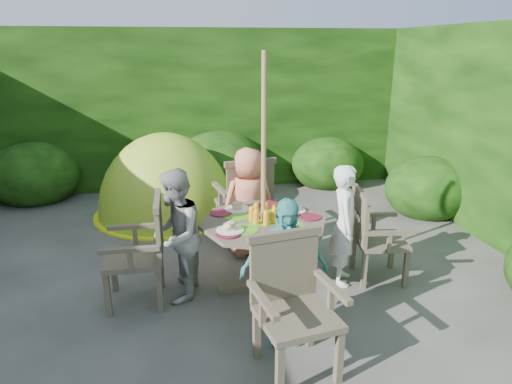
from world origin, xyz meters
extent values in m
plane|color=#413E3A|center=(0.00, 0.00, 0.00)|extent=(60.00, 60.00, 0.00)
cube|color=black|center=(0.00, 4.00, 1.25)|extent=(9.00, 1.00, 2.50)
cylinder|color=#443B2C|center=(0.71, 0.12, 0.33)|extent=(0.12, 0.12, 0.66)
cube|color=#443B2C|center=(0.71, 0.12, 0.03)|extent=(0.87, 0.11, 0.06)
cube|color=#443B2C|center=(0.71, 0.12, 0.03)|extent=(0.11, 0.87, 0.06)
cylinder|color=#443B2C|center=(0.71, 0.12, 0.68)|extent=(1.22, 1.22, 0.04)
cylinder|color=#4EB61F|center=(0.50, -0.05, 0.70)|extent=(0.27, 0.27, 0.00)
cylinder|color=#4EB61F|center=(0.92, -0.05, 0.70)|extent=(0.27, 0.27, 0.00)
cylinder|color=#4EB61F|center=(0.49, 0.29, 0.70)|extent=(0.27, 0.27, 0.00)
cylinder|color=#4EB61F|center=(0.92, 0.30, 0.70)|extent=(0.27, 0.27, 0.00)
cylinder|color=#4EB61F|center=(0.71, 0.12, 0.70)|extent=(0.27, 0.27, 0.00)
cylinder|color=white|center=(1.04, 0.32, 0.71)|extent=(0.24, 0.24, 0.01)
cylinder|color=white|center=(0.51, 0.46, 0.71)|extent=(0.24, 0.24, 0.01)
cylinder|color=white|center=(0.38, -0.08, 0.71)|extent=(0.24, 0.24, 0.01)
cylinder|color=white|center=(0.91, -0.21, 0.71)|extent=(0.24, 0.24, 0.01)
cylinder|color=red|center=(1.15, 0.13, 0.71)|extent=(0.21, 0.21, 0.01)
cylinder|color=red|center=(0.84, 0.55, 0.71)|extent=(0.21, 0.21, 0.01)
cylinder|color=red|center=(0.34, 0.38, 0.71)|extent=(0.21, 0.21, 0.01)
cylinder|color=red|center=(0.35, -0.14, 0.71)|extent=(0.21, 0.21, 0.01)
cylinder|color=red|center=(0.85, -0.30, 0.71)|extent=(0.21, 0.21, 0.01)
cylinder|color=green|center=(0.92, 0.18, 0.73)|extent=(0.17, 0.17, 0.06)
cylinder|color=olive|center=(0.71, 0.12, 1.10)|extent=(0.04, 0.04, 2.20)
cube|color=#443B2C|center=(1.89, 0.14, 0.40)|extent=(0.52, 0.53, 0.05)
cube|color=#443B2C|center=(2.07, -0.08, 0.19)|extent=(0.05, 0.05, 0.39)
cube|color=#443B2C|center=(2.11, 0.32, 0.19)|extent=(0.05, 0.05, 0.39)
cube|color=#443B2C|center=(1.66, -0.03, 0.19)|extent=(0.05, 0.05, 0.39)
cube|color=#443B2C|center=(1.71, 0.37, 0.19)|extent=(0.05, 0.05, 0.39)
cube|color=#443B2C|center=(1.67, 0.17, 0.65)|extent=(0.09, 0.48, 0.46)
cube|color=#443B2C|center=(1.86, -0.09, 0.58)|extent=(0.47, 0.10, 0.04)
cube|color=#443B2C|center=(1.92, 0.38, 0.58)|extent=(0.47, 0.10, 0.04)
cube|color=#443B2C|center=(-0.47, 0.10, 0.43)|extent=(0.50, 0.52, 0.05)
cube|color=#443B2C|center=(-0.69, 0.32, 0.21)|extent=(0.05, 0.05, 0.42)
cube|color=#443B2C|center=(-0.69, -0.12, 0.21)|extent=(0.05, 0.05, 0.42)
cube|color=#443B2C|center=(-0.25, 0.32, 0.21)|extent=(0.05, 0.05, 0.42)
cube|color=#443B2C|center=(-0.25, -0.12, 0.21)|extent=(0.05, 0.05, 0.42)
cube|color=#443B2C|center=(-0.23, 0.10, 0.70)|extent=(0.04, 0.52, 0.50)
cube|color=#443B2C|center=(-0.47, 0.36, 0.63)|extent=(0.50, 0.05, 0.04)
cube|color=#443B2C|center=(-0.47, -0.16, 0.63)|extent=(0.50, 0.05, 0.04)
cube|color=#443B2C|center=(0.69, 1.30, 0.46)|extent=(0.65, 0.63, 0.05)
cube|color=#443B2C|center=(0.87, 1.58, 0.22)|extent=(0.06, 0.06, 0.45)
cube|color=#443B2C|center=(0.41, 1.49, 0.22)|extent=(0.06, 0.06, 0.45)
cube|color=#443B2C|center=(0.96, 1.12, 0.22)|extent=(0.06, 0.06, 0.45)
cube|color=#443B2C|center=(0.50, 1.03, 0.22)|extent=(0.06, 0.06, 0.45)
cube|color=#443B2C|center=(0.74, 1.05, 0.74)|extent=(0.55, 0.15, 0.53)
cube|color=#443B2C|center=(0.96, 1.36, 0.67)|extent=(0.16, 0.53, 0.04)
cube|color=#443B2C|center=(0.42, 1.25, 0.67)|extent=(0.16, 0.53, 0.04)
cube|color=#443B2C|center=(0.73, -1.06, 0.43)|extent=(0.60, 0.58, 0.05)
cube|color=#443B2C|center=(0.55, -1.31, 0.21)|extent=(0.06, 0.06, 0.42)
cube|color=#443B2C|center=(0.98, -1.23, 0.21)|extent=(0.06, 0.06, 0.42)
cube|color=#443B2C|center=(0.47, -0.88, 0.21)|extent=(0.06, 0.06, 0.42)
cube|color=#443B2C|center=(0.90, -0.80, 0.21)|extent=(0.06, 0.06, 0.42)
cube|color=#443B2C|center=(0.69, -0.82, 0.70)|extent=(0.52, 0.13, 0.50)
cube|color=#443B2C|center=(0.47, -1.10, 0.63)|extent=(0.14, 0.50, 0.04)
cube|color=#443B2C|center=(0.98, -1.01, 0.63)|extent=(0.14, 0.50, 0.04)
imported|color=white|center=(1.51, 0.14, 0.59)|extent=(0.40, 0.50, 1.19)
imported|color=#9F9F9A|center=(-0.09, 0.11, 0.61)|extent=(0.57, 0.67, 1.22)
imported|color=#E87E60|center=(0.69, 0.92, 0.61)|extent=(0.65, 0.48, 1.21)
imported|color=#4BB1AB|center=(0.72, -0.68, 0.59)|extent=(0.70, 0.31, 1.18)
ellipsoid|color=#84CB27|center=(-0.24, 2.40, 0.00)|extent=(2.32, 2.32, 2.26)
ellipsoid|color=black|center=(-0.04, 1.79, 0.00)|extent=(0.71, 0.51, 0.78)
cylinder|color=yellow|center=(-0.24, 2.40, 0.01)|extent=(1.98, 1.98, 0.03)
camera|label=1|loc=(-0.02, -3.72, 2.23)|focal=32.00mm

